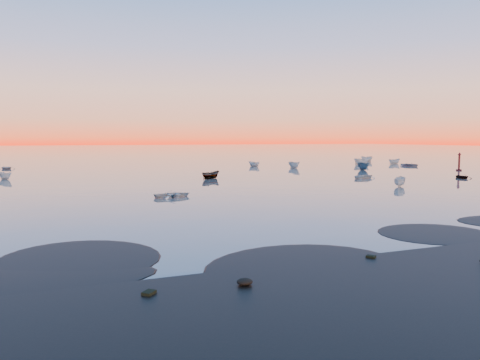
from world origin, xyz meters
TOP-DOWN VIEW (x-y plane):
  - ground at (0.00, 100.00)m, footprint 600.00×600.00m
  - mud_lobes at (0.00, -1.00)m, footprint 140.00×6.00m
  - moored_fleet at (0.00, 53.00)m, footprint 124.00×58.00m
  - boat_near_center at (19.77, 24.00)m, footprint 3.42×3.53m
  - channel_marker at (49.94, 42.79)m, footprint 1.00×1.00m

SIDE VIEW (x-z plane):
  - ground at x=0.00m, z-range 0.00..0.00m
  - moored_fleet at x=0.00m, z-range -0.60..0.60m
  - boat_near_center at x=19.77m, z-range -0.60..0.60m
  - mud_lobes at x=0.00m, z-range -0.03..0.05m
  - channel_marker at x=49.94m, z-range -0.37..3.20m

